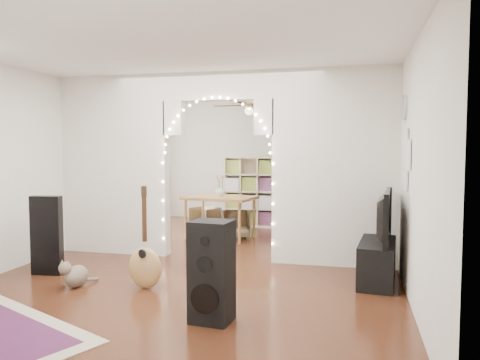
% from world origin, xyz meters
% --- Properties ---
extents(floor, '(7.50, 7.50, 0.00)m').
position_xyz_m(floor, '(0.00, 0.00, 0.00)').
color(floor, black).
rests_on(floor, ground).
extents(ceiling, '(5.00, 7.50, 0.02)m').
position_xyz_m(ceiling, '(0.00, 0.00, 2.70)').
color(ceiling, white).
rests_on(ceiling, wall_back).
extents(wall_back, '(5.00, 0.02, 2.70)m').
position_xyz_m(wall_back, '(0.00, 3.75, 1.35)').
color(wall_back, silver).
rests_on(wall_back, floor).
extents(wall_front, '(5.00, 0.02, 2.70)m').
position_xyz_m(wall_front, '(0.00, -3.75, 1.35)').
color(wall_front, silver).
rests_on(wall_front, floor).
extents(wall_left, '(0.02, 7.50, 2.70)m').
position_xyz_m(wall_left, '(-2.50, 0.00, 1.35)').
color(wall_left, silver).
rests_on(wall_left, floor).
extents(wall_right, '(0.02, 7.50, 2.70)m').
position_xyz_m(wall_right, '(2.50, 0.00, 1.35)').
color(wall_right, silver).
rests_on(wall_right, floor).
extents(divider_wall, '(5.00, 0.20, 2.70)m').
position_xyz_m(divider_wall, '(0.00, 0.00, 1.42)').
color(divider_wall, silver).
rests_on(divider_wall, floor).
extents(fairy_lights, '(1.64, 0.04, 1.60)m').
position_xyz_m(fairy_lights, '(0.00, -0.13, 1.55)').
color(fairy_lights, '#FFEABF').
rests_on(fairy_lights, divider_wall).
extents(window, '(0.04, 1.20, 1.40)m').
position_xyz_m(window, '(-2.47, 1.80, 1.50)').
color(window, white).
rests_on(window, wall_left).
extents(wall_clock, '(0.03, 0.31, 0.31)m').
position_xyz_m(wall_clock, '(2.48, -0.60, 2.10)').
color(wall_clock, white).
rests_on(wall_clock, wall_right).
extents(picture_frames, '(0.02, 0.50, 0.70)m').
position_xyz_m(picture_frames, '(2.48, -1.00, 1.50)').
color(picture_frames, white).
rests_on(picture_frames, wall_right).
extents(ceiling_fan, '(1.10, 1.10, 0.30)m').
position_xyz_m(ceiling_fan, '(0.00, 2.00, 2.40)').
color(ceiling_fan, '#B47D3C').
rests_on(ceiling_fan, ceiling).
extents(guitar_case, '(0.40, 0.18, 1.01)m').
position_xyz_m(guitar_case, '(-1.88, -1.37, 0.51)').
color(guitar_case, black).
rests_on(guitar_case, floor).
extents(acoustic_guitar, '(0.43, 0.27, 1.01)m').
position_xyz_m(acoustic_guitar, '(-0.41, -1.63, 0.44)').
color(acoustic_guitar, '#AF8A46').
rests_on(acoustic_guitar, floor).
extents(tabby_cat, '(0.34, 0.52, 0.35)m').
position_xyz_m(tabby_cat, '(-1.23, -1.77, 0.14)').
color(tabby_cat, brown).
rests_on(tabby_cat, floor).
extents(floor_speaker, '(0.40, 0.36, 0.95)m').
position_xyz_m(floor_speaker, '(0.64, -2.43, 0.47)').
color(floor_speaker, black).
rests_on(floor_speaker, floor).
extents(media_console, '(0.50, 1.04, 0.50)m').
position_xyz_m(media_console, '(2.20, -0.74, 0.25)').
color(media_console, black).
rests_on(media_console, floor).
extents(tv, '(0.25, 1.08, 0.62)m').
position_xyz_m(tv, '(2.20, -0.74, 0.81)').
color(tv, black).
rests_on(tv, media_console).
extents(bookcase, '(1.41, 0.36, 1.44)m').
position_xyz_m(bookcase, '(0.02, 2.84, 0.72)').
color(bookcase, beige).
rests_on(bookcase, floor).
extents(dining_table, '(1.32, 1.00, 0.76)m').
position_xyz_m(dining_table, '(-0.40, 1.45, 0.68)').
color(dining_table, olive).
rests_on(dining_table, floor).
extents(flower_vase, '(0.21, 0.21, 0.19)m').
position_xyz_m(flower_vase, '(-0.40, 1.45, 0.85)').
color(flower_vase, silver).
rests_on(flower_vase, dining_table).
extents(dining_chair_left, '(0.63, 0.63, 0.44)m').
position_xyz_m(dining_chair_left, '(-0.96, 2.28, 0.22)').
color(dining_chair_left, brown).
rests_on(dining_chair_left, floor).
extents(dining_chair_right, '(0.67, 0.68, 0.49)m').
position_xyz_m(dining_chair_right, '(-0.14, 1.53, 0.24)').
color(dining_chair_right, brown).
rests_on(dining_chair_right, floor).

